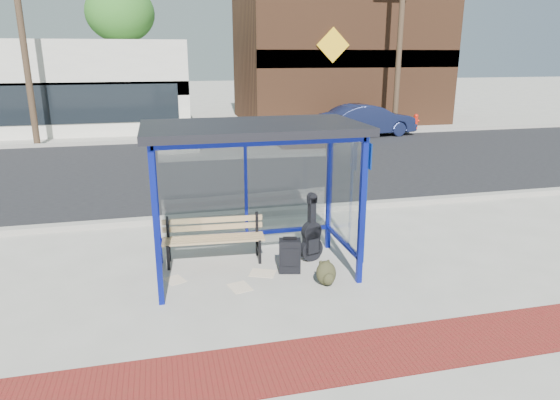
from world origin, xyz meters
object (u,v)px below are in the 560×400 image
object	(u,v)px
backpack	(326,274)
fire_hydrant	(416,121)
bench	(214,236)
parked_car	(368,120)
guitar_bag	(311,238)
suitcase	(290,256)

from	to	relation	value
backpack	fire_hydrant	bearing A→B (deg)	55.49
bench	parked_car	distance (m)	14.50
guitar_bag	bench	bearing A→B (deg)	150.44
suitcase	bench	bearing A→B (deg)	160.59
backpack	guitar_bag	bearing A→B (deg)	85.19
bench	fire_hydrant	bearing A→B (deg)	54.51
fire_hydrant	bench	bearing A→B (deg)	-129.32
guitar_bag	suitcase	xyz separation A→B (m)	(-0.48, -0.38, -0.13)
bench	suitcase	distance (m)	1.38
suitcase	backpack	size ratio (longest dim) A/B	1.61
backpack	parked_car	xyz separation A→B (m)	(6.42, 13.42, 0.50)
parked_car	backpack	bearing A→B (deg)	147.12
fire_hydrant	backpack	bearing A→B (deg)	-122.57
guitar_bag	suitcase	bearing A→B (deg)	-158.66
guitar_bag	parked_car	distance (m)	14.00
guitar_bag	backpack	xyz separation A→B (m)	(-0.05, -0.96, -0.24)
bench	parked_car	xyz separation A→B (m)	(7.99, 12.10, 0.22)
parked_car	fire_hydrant	bearing A→B (deg)	-73.47
parked_car	suitcase	bearing A→B (deg)	144.60
suitcase	backpack	distance (m)	0.73
bench	suitcase	xyz separation A→B (m)	(1.15, -0.74, -0.17)
guitar_bag	suitcase	distance (m)	0.63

